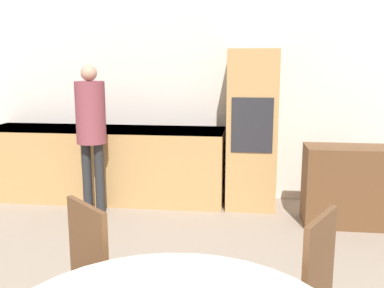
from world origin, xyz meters
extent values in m
cube|color=silver|center=(0.00, 5.36, 1.30)|extent=(7.04, 0.05, 2.60)
cube|color=tan|center=(-1.25, 5.02, 0.45)|extent=(2.84, 0.60, 0.90)
cube|color=black|center=(-1.25, 5.02, 0.88)|extent=(2.84, 0.60, 0.03)
cube|color=tan|center=(0.50, 5.03, 0.91)|extent=(0.56, 0.58, 1.81)
cube|color=#28282D|center=(0.50, 4.73, 1.00)|extent=(0.45, 0.01, 0.60)
cube|color=brown|center=(1.57, 4.53, 0.41)|extent=(1.05, 0.45, 0.82)
cube|color=brown|center=(-0.38, 2.12, 0.69)|extent=(0.30, 0.28, 0.50)
cube|color=brown|center=(0.79, 2.09, 0.69)|extent=(0.21, 0.35, 0.50)
cylinder|color=#262628|center=(-1.30, 4.52, 0.40)|extent=(0.10, 0.10, 0.80)
cylinder|color=#262628|center=(-1.16, 4.52, 0.40)|extent=(0.10, 0.10, 0.80)
cylinder|color=brown|center=(-1.23, 4.52, 1.14)|extent=(0.32, 0.32, 0.67)
sphere|color=tan|center=(-1.23, 4.52, 1.56)|extent=(0.17, 0.17, 0.17)
cylinder|color=silver|center=(0.35, 1.61, 0.83)|extent=(0.03, 0.03, 0.01)
camera|label=1|loc=(0.42, 0.11, 1.64)|focal=40.00mm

